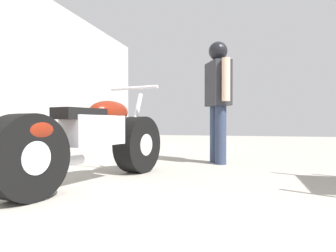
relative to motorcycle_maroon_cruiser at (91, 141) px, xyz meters
name	(u,v)px	position (x,y,z in m)	size (l,w,h in m)	color
ground_plane	(204,167)	(0.87, 1.29, -0.40)	(18.39, 18.39, 0.00)	#9E998E
garage_partition_left	(19,71)	(-1.90, 1.29, 0.94)	(0.08, 8.43, 2.68)	#B7B5AD
motorcycle_maroon_cruiser	(91,141)	(0.00, 0.00, 0.00)	(0.82, 2.07, 0.97)	black
mechanic_in_blue	(218,91)	(1.00, 1.73, 0.61)	(0.41, 0.64, 1.69)	#2D3851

